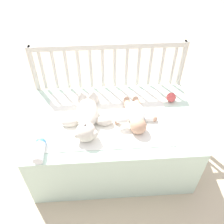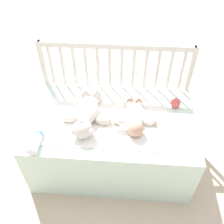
{
  "view_description": "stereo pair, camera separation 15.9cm",
  "coord_description": "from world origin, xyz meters",
  "px_view_note": "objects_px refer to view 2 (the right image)",
  "views": [
    {
      "loc": [
        -0.07,
        -1.13,
        1.61
      ],
      "look_at": [
        0.0,
        0.0,
        0.5
      ],
      "focal_mm": 40.0,
      "sensor_mm": 36.0,
      "label": 1
    },
    {
      "loc": [
        0.08,
        -1.13,
        1.61
      ],
      "look_at": [
        0.0,
        0.0,
        0.5
      ],
      "focal_mm": 40.0,
      "sensor_mm": 36.0,
      "label": 2
    }
  ],
  "objects_px": {
    "toy_ball": "(176,103)",
    "baby_bottle": "(36,141)",
    "baby": "(135,117)",
    "teddy_bear": "(87,114)"
  },
  "relations": [
    {
      "from": "toy_ball",
      "to": "baby_bottle",
      "type": "xyz_separation_m",
      "value": [
        -0.85,
        -0.39,
        -0.0
      ]
    },
    {
      "from": "baby",
      "to": "baby_bottle",
      "type": "height_order",
      "value": "baby"
    },
    {
      "from": "teddy_bear",
      "to": "toy_ball",
      "type": "height_order",
      "value": "teddy_bear"
    },
    {
      "from": "teddy_bear",
      "to": "baby_bottle",
      "type": "distance_m",
      "value": 0.35
    },
    {
      "from": "teddy_bear",
      "to": "baby",
      "type": "relative_size",
      "value": 1.27
    },
    {
      "from": "toy_ball",
      "to": "baby_bottle",
      "type": "distance_m",
      "value": 0.93
    },
    {
      "from": "teddy_bear",
      "to": "baby_bottle",
      "type": "relative_size",
      "value": 2.55
    },
    {
      "from": "baby",
      "to": "teddy_bear",
      "type": "bearing_deg",
      "value": -179.25
    },
    {
      "from": "teddy_bear",
      "to": "toy_ball",
      "type": "distance_m",
      "value": 0.6
    },
    {
      "from": "teddy_bear",
      "to": "toy_ball",
      "type": "bearing_deg",
      "value": 15.9
    }
  ]
}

